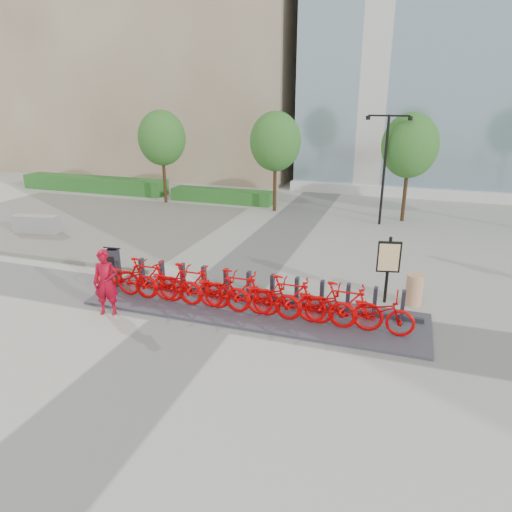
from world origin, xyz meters
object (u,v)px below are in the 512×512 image
(kiosk, at_px, (114,266))
(map_sign, at_px, (389,260))
(worker_red, at_px, (106,283))
(jersey_barrier, at_px, (37,224))
(bike_0, at_px, (125,278))
(construction_barrel, at_px, (414,290))

(kiosk, xyz_separation_m, map_sign, (8.17, 1.58, 0.62))
(worker_red, height_order, jersey_barrier, worker_red)
(bike_0, relative_size, construction_barrel, 2.28)
(kiosk, bearing_deg, bike_0, -41.16)
(kiosk, xyz_separation_m, jersey_barrier, (-6.99, 4.18, -0.32))
(bike_0, bearing_deg, map_sign, -74.18)
(construction_barrel, bearing_deg, worker_red, -157.56)
(kiosk, distance_m, worker_red, 1.89)
(bike_0, xyz_separation_m, construction_barrel, (8.20, 2.20, -0.17))
(kiosk, distance_m, map_sign, 8.35)
(bike_0, height_order, map_sign, map_sign)
(jersey_barrier, distance_m, map_sign, 15.41)
(map_sign, bearing_deg, worker_red, -167.96)
(worker_red, relative_size, map_sign, 0.93)
(bike_0, xyz_separation_m, jersey_barrier, (-7.74, 4.70, -0.24))
(jersey_barrier, bearing_deg, map_sign, -18.99)
(bike_0, height_order, kiosk, kiosk)
(worker_red, height_order, map_sign, map_sign)
(bike_0, distance_m, construction_barrel, 8.49)
(bike_0, distance_m, jersey_barrier, 9.06)
(worker_red, xyz_separation_m, map_sign, (7.26, 3.22, 0.40))
(construction_barrel, height_order, jersey_barrier, construction_barrel)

